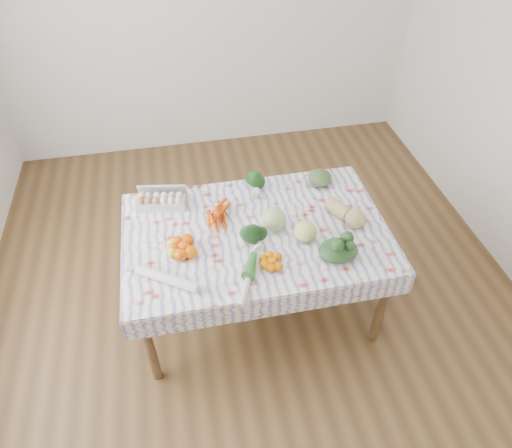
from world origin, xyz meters
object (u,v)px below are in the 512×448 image
kabocha_squash (320,178)px  butternut_squash (346,212)px  cabbage (274,219)px  egg_carton (161,202)px  grapefruit (306,231)px  dining_table (256,240)px

kabocha_squash → butternut_squash: size_ratio=0.60×
kabocha_squash → cabbage: 0.56m
egg_carton → kabocha_squash: kabocha_squash is taller
egg_carton → grapefruit: grapefruit is taller
egg_carton → grapefruit: size_ratio=2.36×
kabocha_squash → cabbage: cabbage is taller
dining_table → cabbage: bearing=0.4°
dining_table → kabocha_squash: size_ratio=9.71×
cabbage → grapefruit: (0.17, -0.13, -0.01)m
dining_table → egg_carton: size_ratio=4.95×
dining_table → kabocha_squash: 0.67m
egg_carton → butternut_squash: butternut_squash is taller
butternut_squash → grapefruit: grapefruit is taller
egg_carton → cabbage: bearing=-17.4°
egg_carton → kabocha_squash: size_ratio=1.96×
dining_table → grapefruit: (0.28, -0.13, 0.15)m
dining_table → kabocha_squash: (0.53, 0.38, 0.14)m
dining_table → butternut_squash: butternut_squash is taller
egg_carton → kabocha_squash: bearing=10.9°
egg_carton → butternut_squash: (1.16, -0.36, 0.02)m
cabbage → grapefruit: 0.21m
kabocha_squash → grapefruit: grapefruit is taller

